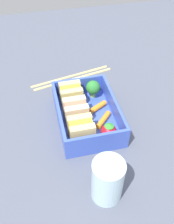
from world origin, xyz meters
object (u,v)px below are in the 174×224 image
at_px(sandwich_center, 71,95).
at_px(carrot_stick_far_left, 98,107).
at_px(broccoli_floret, 93,88).
at_px(carrot_stick_left, 103,120).
at_px(drinking_glass, 107,180).
at_px(chopstick_pair, 71,77).
at_px(sandwich_left, 81,130).
at_px(strawberry_far_left, 109,131).
at_px(sandwich_center_left, 76,111).

relative_size(sandwich_center, carrot_stick_far_left, 1.07).
bearing_deg(broccoli_floret, carrot_stick_left, -178.93).
height_order(broccoli_floret, drinking_glass, drinking_glass).
distance_m(chopstick_pair, drinking_glass, 0.33).
height_order(sandwich_left, drinking_glass, drinking_glass).
xyz_separation_m(strawberry_far_left, carrot_stick_far_left, (0.08, 0.00, -0.01)).
xyz_separation_m(carrot_stick_far_left, drinking_glass, (-0.19, 0.04, 0.02)).
bearing_deg(drinking_glass, carrot_stick_left, -13.90).
relative_size(broccoli_floret, chopstick_pair, 0.20).
distance_m(sandwich_left, drinking_glass, 0.12).
bearing_deg(carrot_stick_left, chopstick_pair, 10.95).
distance_m(carrot_stick_left, chopstick_pair, 0.18).
bearing_deg(chopstick_pair, carrot_stick_far_left, -166.67).
bearing_deg(carrot_stick_left, drinking_glass, 166.10).
relative_size(sandwich_center, broccoli_floret, 1.13).
relative_size(sandwich_left, sandwich_center, 1.00).
height_order(strawberry_far_left, carrot_stick_far_left, strawberry_far_left).
bearing_deg(sandwich_center_left, strawberry_far_left, -139.74).
height_order(sandwich_center_left, drinking_glass, drinking_glass).
bearing_deg(broccoli_floret, chopstick_pair, 19.09).
relative_size(sandwich_left, drinking_glass, 0.57).
bearing_deg(carrot_stick_far_left, sandwich_center, 56.85).
height_order(sandwich_left, sandwich_center_left, same).
distance_m(carrot_stick_left, broccoli_floret, 0.09).
relative_size(sandwich_left, broccoli_floret, 1.13).
relative_size(strawberry_far_left, chopstick_pair, 0.17).
bearing_deg(sandwich_center, carrot_stick_left, -143.85).
distance_m(broccoli_floret, chopstick_pair, 0.11).
bearing_deg(strawberry_far_left, sandwich_center_left, 40.26).
bearing_deg(sandwich_left, sandwich_center_left, 0.00).
xyz_separation_m(sandwich_center_left, sandwich_center, (0.05, 0.00, 0.00)).
xyz_separation_m(broccoli_floret, chopstick_pair, (0.10, 0.03, -0.03)).
xyz_separation_m(sandwich_center_left, strawberry_far_left, (-0.06, -0.05, -0.01)).
bearing_deg(chopstick_pair, sandwich_left, 174.79).
xyz_separation_m(strawberry_far_left, broccoli_floret, (0.13, 0.00, 0.01)).
distance_m(sandwich_center, broccoli_floret, 0.05).
distance_m(strawberry_far_left, drinking_glass, 0.12).
bearing_deg(sandwich_center_left, carrot_stick_left, -111.11).
bearing_deg(broccoli_floret, strawberry_far_left, -179.96).
bearing_deg(strawberry_far_left, chopstick_pair, 8.57).
height_order(sandwich_left, broccoli_floret, sandwich_left).
xyz_separation_m(sandwich_center_left, drinking_glass, (-0.17, -0.02, 0.01)).
bearing_deg(sandwich_left, broccoli_floret, -24.34).
xyz_separation_m(sandwich_left, chopstick_pair, (0.21, -0.02, -0.03)).
bearing_deg(sandwich_left, drinking_glass, -171.93).
distance_m(sandwich_left, sandwich_center, 0.11).
bearing_deg(carrot_stick_far_left, drinking_glass, 169.38).
relative_size(strawberry_far_left, broccoli_floret, 0.87).
distance_m(sandwich_center, chopstick_pair, 0.11).
bearing_deg(drinking_glass, strawberry_far_left, -18.13).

